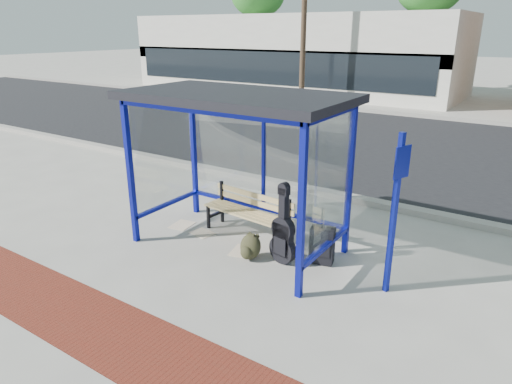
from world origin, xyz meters
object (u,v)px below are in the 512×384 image
Objects in this scene: guitar_bag at (283,236)px; backpack at (250,247)px; suitcase at (322,245)px; bench at (249,211)px.

backpack is at bearing -149.72° from guitar_bag.
suitcase is (0.48, 0.31, -0.15)m from guitar_bag.
backpack is at bearing -49.49° from bench.
guitar_bag is 2.96× the size of backpack.
bench is at bearing 157.66° from suitcase.
guitar_bag is (0.96, -0.53, -0.01)m from bench.
guitar_bag reaches higher than bench.
bench is 2.73× the size of suitcase.
suitcase reaches higher than backpack.
backpack is (-0.95, -0.48, -0.09)m from suitcase.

